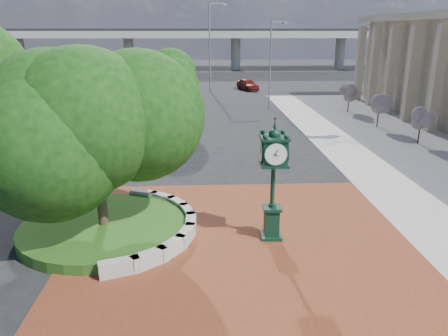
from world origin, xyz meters
The scene contains 14 objects.
ground centered at (0.00, 0.00, 0.00)m, with size 200.00×200.00×0.00m, color black.
plaza centered at (0.00, -1.00, 0.02)m, with size 12.00×12.00×0.04m, color maroon.
planter_wall centered at (-2.71, 0.00, 0.27)m, with size 2.96×6.77×0.54m.
grass_bed centered at (-5.00, 0.00, 0.20)m, with size 6.10×6.10×0.40m, color #1D4614.
overpass centered at (-0.22, 70.00, 6.54)m, with size 90.00×12.00×7.50m.
tree_planter centered at (-5.00, 0.00, 3.72)m, with size 5.20×5.20×6.33m.
tree_street centered at (-4.00, 18.00, 3.24)m, with size 4.40×4.40×5.45m.
post_clock centered at (1.13, -0.70, 2.42)m, with size 0.93×0.93×4.40m.
parked_car centered at (4.38, 40.48, 0.71)m, with size 1.67×4.14×1.41m, color #5C140D.
street_lamp_near centered at (5.28, 27.06, 4.70)m, with size 1.70×0.86×8.02m.
street_lamp_far centered at (-0.16, 39.09, 6.01)m, with size 2.25×0.84×10.26m.
shrub_near centered at (12.90, 12.43, 1.59)m, with size 1.20×1.20×2.20m.
shrub_mid centered at (12.21, 17.74, 1.59)m, with size 1.20×1.20×2.20m.
shrub_far centered at (12.04, 24.35, 1.59)m, with size 1.20×1.20×2.20m.
Camera 1 is at (-1.26, -14.96, 7.21)m, focal length 35.00 mm.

